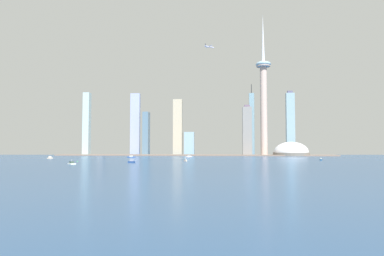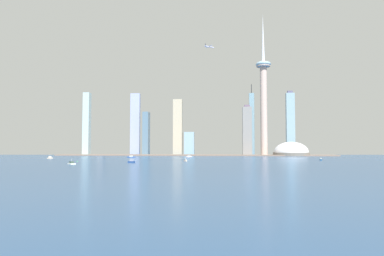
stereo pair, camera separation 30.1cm
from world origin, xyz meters
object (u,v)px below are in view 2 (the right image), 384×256
object	(u,v)px
skyscraper_6	(264,131)
boat_3	(131,162)
observation_tower	(264,92)
skyscraper_1	(189,144)
skyscraper_8	(146,134)
boat_5	(72,163)
skyscraper_3	(87,124)
stadium_dome	(291,153)
skyscraper_9	(252,124)
boat_0	(131,157)
boat_1	(50,158)
skyscraper_4	(178,127)
airplane	(209,47)
skyscraper_0	(135,124)
skyscraper_2	(247,131)
boat_6	(185,160)
skyscraper_7	(101,138)
boat_2	(189,156)
boat_4	(321,159)
skyscraper_5	(290,124)
channel_buoy_0	(77,161)

from	to	relation	value
skyscraper_6	boat_3	xyz separation A→B (m)	(-245.13, -466.68, -65.02)
observation_tower	skyscraper_1	world-z (taller)	observation_tower
skyscraper_8	boat_5	world-z (taller)	skyscraper_8
skyscraper_3	stadium_dome	bearing A→B (deg)	-0.84
stadium_dome	skyscraper_9	world-z (taller)	skyscraper_9
boat_0	boat_3	xyz separation A→B (m)	(65.85, -243.67, 0.39)
skyscraper_3	skyscraper_6	distance (m)	484.40
boat_1	boat_5	size ratio (longest dim) A/B	0.62
skyscraper_4	boat_0	xyz separation A→B (m)	(-72.85, -218.81, -76.38)
skyscraper_4	skyscraper_8	world-z (taller)	skyscraper_4
observation_tower	airplane	bearing A→B (deg)	-146.69
skyscraper_6	skyscraper_1	bearing A→B (deg)	-179.48
boat_0	boat_3	size ratio (longest dim) A/B	1.59
observation_tower	boat_0	xyz separation A→B (m)	(-304.98, -171.22, -164.69)
observation_tower	skyscraper_9	bearing A→B (deg)	123.04
stadium_dome	skyscraper_3	bearing A→B (deg)	179.16
skyscraper_0	skyscraper_6	world-z (taller)	skyscraper_0
skyscraper_2	boat_6	size ratio (longest dim) A/B	13.98
boat_6	skyscraper_7	bearing A→B (deg)	-177.10
skyscraper_4	boat_5	world-z (taller)	skyscraper_4
skyscraper_4	boat_2	xyz separation A→B (m)	(50.38, -185.09, -76.31)
skyscraper_2	boat_3	size ratio (longest dim) A/B	11.55
boat_2	boat_5	xyz separation A→B (m)	(-124.79, -329.00, -0.09)
skyscraper_3	boat_1	xyz separation A→B (m)	(28.39, -252.56, -83.40)
boat_1	boat_4	xyz separation A→B (m)	(508.30, -42.79, -0.05)
skyscraper_3	boat_0	size ratio (longest dim) A/B	9.27
skyscraper_9	boat_1	world-z (taller)	skyscraper_9
observation_tower	skyscraper_5	distance (m)	133.75
boat_5	boat_3	bearing A→B (deg)	88.49
skyscraper_1	boat_5	world-z (taller)	skyscraper_1
skyscraper_7	channel_buoy_0	world-z (taller)	skyscraper_7
boat_5	skyscraper_3	bearing A→B (deg)	160.99
skyscraper_2	boat_4	world-z (taller)	skyscraper_2
observation_tower	boat_2	world-z (taller)	observation_tower
boat_0	boat_6	world-z (taller)	boat_6
skyscraper_7	boat_6	size ratio (longest dim) A/B	10.61
skyscraper_8	observation_tower	bearing A→B (deg)	-3.99
boat_5	boat_6	distance (m)	177.09
skyscraper_2	skyscraper_8	distance (m)	273.84
skyscraper_5	airplane	xyz separation A→B (m)	(-219.06, -162.74, 175.75)
skyscraper_4	skyscraper_8	size ratio (longest dim) A/B	1.31
skyscraper_8	boat_3	size ratio (longest dim) A/B	10.27
skyscraper_0	skyscraper_2	distance (m)	310.09
skyscraper_5	boat_1	world-z (taller)	skyscraper_5
channel_buoy_0	skyscraper_8	bearing A→B (deg)	87.95
skyscraper_7	boat_5	distance (m)	563.58
skyscraper_3	skyscraper_9	distance (m)	449.42
skyscraper_7	boat_3	world-z (taller)	skyscraper_7
stadium_dome	skyscraper_1	size ratio (longest dim) A/B	1.42
skyscraper_8	skyscraper_5	bearing A→B (deg)	7.17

